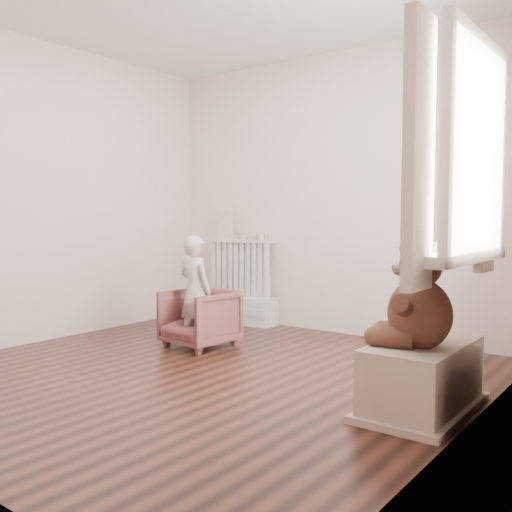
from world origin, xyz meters
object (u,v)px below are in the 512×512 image
Objects in this scene: teddy_bear at (420,295)px; child at (195,291)px; radiator at (239,284)px; toy_vanity at (259,298)px; toy_bench at (422,375)px; armchair at (200,318)px; plush_cat at (462,233)px.

child is at bearing 157.24° from teddy_bear.
toy_vanity is (0.28, -0.03, -0.11)m from radiator.
teddy_bear reaches higher than toy_vanity.
teddy_bear is at bearing 173.30° from child.
child reaches higher than toy_bench.
radiator reaches higher than toy_vanity.
radiator reaches higher than toy_bench.
radiator is at bearing -62.77° from child.
armchair reaches higher than toy_bench.
toy_vanity is 0.91× the size of teddy_bear.
toy_bench is at bearing -5.30° from armchair.
toy_vanity is 0.96× the size of armchair.
child reaches higher than toy_vanity.
toy_vanity is at bearing 134.92° from teddy_bear.
radiator is 1.54× the size of teddy_bear.
child is at bearing -81.32° from toy_vanity.
radiator is 3.02m from plush_cat.
toy_bench is at bearing 176.04° from child.
armchair is at bearing -84.11° from child.
toy_bench is 1.47× the size of teddy_bear.
child is at bearing -169.73° from plush_cat.
child is at bearing -84.11° from armchair.
toy_bench is at bearing -33.23° from toy_vanity.
child is 2.15m from teddy_bear.
toy_vanity reaches higher than toy_bench.
plush_cat is at bearing -178.55° from child.
toy_bench is at bearing 88.95° from teddy_bear.
plush_cat is at bearing -28.27° from toy_vanity.
armchair is 0.95× the size of teddy_bear.
child is 2.28m from plush_cat.
armchair is at bearing 155.93° from teddy_bear.
armchair is 0.58× the size of child.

